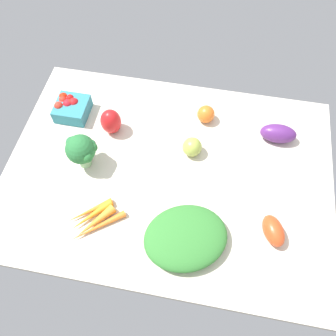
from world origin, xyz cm
name	(u,v)px	position (x,y,z in cm)	size (l,w,h in cm)	color
tablecloth	(168,173)	(0.00, 0.00, 1.00)	(104.00, 76.00, 2.00)	beige
carrot_bunch	(94,219)	(18.23, 20.77, 3.21)	(17.49, 16.02, 2.90)	orange
heirloom_tomato_orange	(206,114)	(-8.96, -22.97, 5.03)	(6.06, 6.06, 6.06)	orange
berry_basket	(71,107)	(37.64, -17.38, 5.04)	(10.94, 10.94, 6.35)	teal
bell_pepper_red	(111,121)	(21.73, -12.63, 6.72)	(6.90, 6.90, 9.45)	red
heirloom_tomato_green	(192,147)	(-6.34, -8.54, 5.17)	(6.33, 6.33, 6.33)	#A2B448
roma_tomato	(273,231)	(-33.21, 15.23, 4.78)	(9.56, 5.55, 5.55)	#D8461F
eggplant	(278,134)	(-33.59, -19.12, 5.13)	(11.95, 6.27, 6.27)	#5B2772
broccoli_head	(81,149)	(26.72, 1.74, 9.76)	(10.48, 9.95, 12.81)	#93C489
leafy_greens_clump	(186,237)	(-9.09, 21.83, 4.98)	(23.72, 19.50, 5.97)	#337B31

